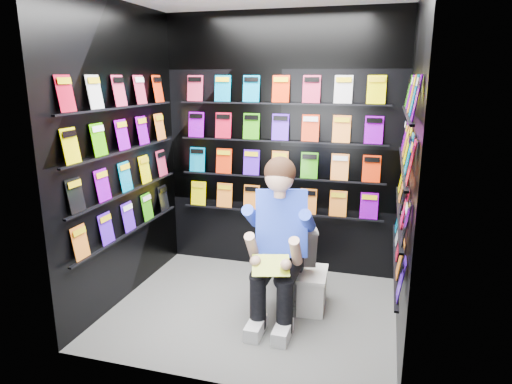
# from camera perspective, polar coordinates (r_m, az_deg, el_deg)

# --- Properties ---
(floor) EXTENTS (2.40, 2.40, 0.00)m
(floor) POSITION_cam_1_polar(r_m,az_deg,el_deg) (4.11, -0.41, -14.54)
(floor) COLOR #5D5D5B
(floor) RESTS_ON ground
(wall_back) EXTENTS (2.40, 0.04, 2.60)m
(wall_back) POSITION_cam_1_polar(r_m,az_deg,el_deg) (4.62, 3.12, 5.79)
(wall_back) COLOR black
(wall_back) RESTS_ON floor
(wall_front) EXTENTS (2.40, 0.04, 2.60)m
(wall_front) POSITION_cam_1_polar(r_m,az_deg,el_deg) (2.74, -6.41, -0.15)
(wall_front) COLOR black
(wall_front) RESTS_ON floor
(wall_left) EXTENTS (0.04, 2.00, 2.60)m
(wall_left) POSITION_cam_1_polar(r_m,az_deg,el_deg) (4.16, -16.54, 4.29)
(wall_left) COLOR black
(wall_left) RESTS_ON floor
(wall_right) EXTENTS (0.04, 2.00, 2.60)m
(wall_right) POSITION_cam_1_polar(r_m,az_deg,el_deg) (3.52, 18.66, 2.40)
(wall_right) COLOR black
(wall_right) RESTS_ON floor
(comics_back) EXTENTS (2.10, 0.06, 1.37)m
(comics_back) POSITION_cam_1_polar(r_m,az_deg,el_deg) (4.59, 3.03, 5.80)
(comics_back) COLOR red
(comics_back) RESTS_ON wall_back
(comics_left) EXTENTS (0.06, 1.70, 1.37)m
(comics_left) POSITION_cam_1_polar(r_m,az_deg,el_deg) (4.14, -16.19, 4.35)
(comics_left) COLOR red
(comics_left) RESTS_ON wall_left
(comics_right) EXTENTS (0.06, 1.70, 1.37)m
(comics_right) POSITION_cam_1_polar(r_m,az_deg,el_deg) (3.52, 18.18, 2.51)
(comics_right) COLOR red
(comics_right) RESTS_ON wall_right
(toilet) EXTENTS (0.61, 0.84, 0.73)m
(toilet) POSITION_cam_1_polar(r_m,az_deg,el_deg) (4.26, 4.29, -8.02)
(toilet) COLOR white
(toilet) RESTS_ON floor
(longbox) EXTENTS (0.25, 0.42, 0.30)m
(longbox) POSITION_cam_1_polar(r_m,az_deg,el_deg) (4.11, 7.02, -12.24)
(longbox) COLOR white
(longbox) RESTS_ON floor
(longbox_lid) EXTENTS (0.27, 0.44, 0.03)m
(longbox_lid) POSITION_cam_1_polar(r_m,az_deg,el_deg) (4.04, 7.10, -10.11)
(longbox_lid) COLOR white
(longbox_lid) RESTS_ON longbox
(reader) EXTENTS (0.77, 0.95, 1.52)m
(reader) POSITION_cam_1_polar(r_m,az_deg,el_deg) (3.76, 3.21, -4.03)
(reader) COLOR #1734CF
(reader) RESTS_ON toilet
(held_comic) EXTENTS (0.32, 0.24, 0.12)m
(held_comic) POSITION_cam_1_polar(r_m,az_deg,el_deg) (3.52, 1.86, -9.16)
(held_comic) COLOR green
(held_comic) RESTS_ON reader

